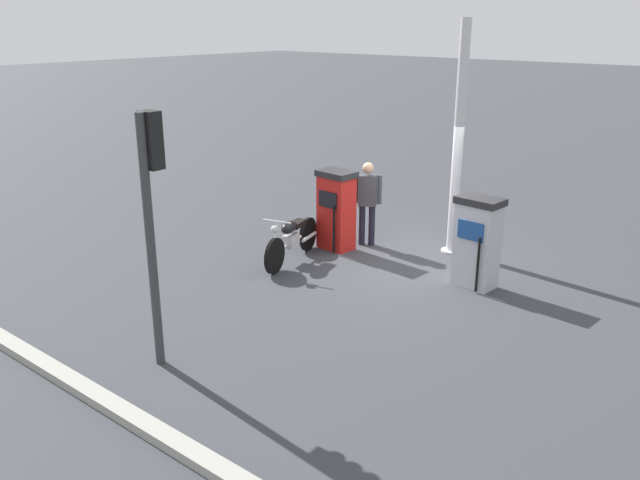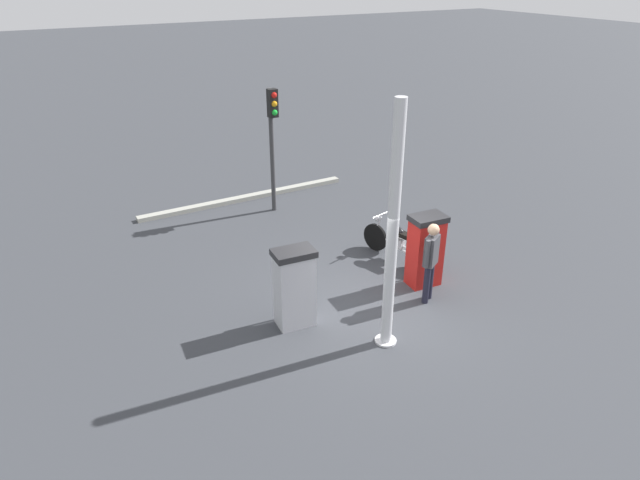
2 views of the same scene
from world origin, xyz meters
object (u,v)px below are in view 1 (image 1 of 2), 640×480
object	(u,v)px
fuel_pump_far	(477,242)
roadside_traffic_light	(152,196)
canopy_support_pole	(458,145)
motorcycle_near_pump	(292,238)
attendant_person	(367,198)
fuel_pump_near	(336,210)

from	to	relation	value
fuel_pump_far	roadside_traffic_light	bearing A→B (deg)	-21.04
roadside_traffic_light	canopy_support_pole	size ratio (longest dim) A/B	0.76
motorcycle_near_pump	roadside_traffic_light	world-z (taller)	roadside_traffic_light
attendant_person	roadside_traffic_light	bearing A→B (deg)	7.68
fuel_pump_far	attendant_person	size ratio (longest dim) A/B	0.92
fuel_pump_near	fuel_pump_far	distance (m)	3.08
canopy_support_pole	fuel_pump_far	bearing A→B (deg)	41.97
motorcycle_near_pump	fuel_pump_far	bearing A→B (deg)	109.60
canopy_support_pole	attendant_person	bearing A→B (deg)	-64.38
attendant_person	canopy_support_pole	bearing A→B (deg)	115.62
fuel_pump_near	attendant_person	xyz separation A→B (m)	(-0.58, 0.34, 0.18)
fuel_pump_far	roadside_traffic_light	size ratio (longest dim) A/B	0.47
fuel_pump_far	motorcycle_near_pump	size ratio (longest dim) A/B	0.79
roadside_traffic_light	attendant_person	bearing A→B (deg)	-172.32
fuel_pump_near	attendant_person	size ratio (longest dim) A/B	0.93
roadside_traffic_light	canopy_support_pole	bearing A→B (deg)	173.07
fuel_pump_far	roadside_traffic_light	distance (m)	5.69
fuel_pump_far	fuel_pump_near	bearing A→B (deg)	-90.00
fuel_pump_near	canopy_support_pole	size ratio (longest dim) A/B	0.36
fuel_pump_far	attendant_person	bearing A→B (deg)	-101.89
attendant_person	roadside_traffic_light	size ratio (longest dim) A/B	0.51
fuel_pump_far	canopy_support_pole	bearing A→B (deg)	-138.03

